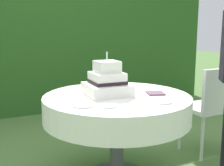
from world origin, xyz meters
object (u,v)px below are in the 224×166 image
Objects in this scene: cake_table at (117,109)px; napkin_stack at (155,93)px; serving_plate_left at (163,102)px; wedding_cake at (107,82)px; serving_plate_near at (109,106)px; serving_plate_far at (108,86)px; serving_plate_right at (83,105)px; garden_chair at (210,103)px.

cake_table is 8.74× the size of napkin_stack.
cake_table is 0.34m from napkin_stack.
wedding_cake is at bearing 121.77° from serving_plate_left.
serving_plate_near is 0.55m from napkin_stack.
serving_plate_left is at bearing -60.53° from cake_table.
serving_plate_far and serving_plate_right have the same top height.
serving_plate_right is (-0.56, 0.16, 0.00)m from serving_plate_left.
wedding_cake is 0.38m from serving_plate_near.
wedding_cake reaches higher than serving_plate_left.
cake_table is 8.99× the size of serving_plate_left.
wedding_cake is 2.68× the size of serving_plate_left.
wedding_cake is 2.39× the size of serving_plate_right.
serving_plate_left is at bearing -58.23° from wedding_cake.
serving_plate_near is at bearing -113.32° from wedding_cake.
cake_table is 0.36m from serving_plate_near.
serving_plate_left is 0.96m from garden_chair.
cake_table is at bearing 27.81° from serving_plate_right.
napkin_stack reaches higher than serving_plate_right.
wedding_cake is at bearing 39.70° from serving_plate_right.
wedding_cake is (-0.06, 0.06, 0.21)m from cake_table.
serving_plate_left is (0.40, -0.08, 0.00)m from serving_plate_near.
napkin_stack is at bearing -62.98° from serving_plate_far.
serving_plate_left is 0.89× the size of serving_plate_right.
serving_plate_right is 0.17× the size of garden_chair.
cake_table is at bearing 119.47° from serving_plate_left.
wedding_cake is 0.41m from napkin_stack.
serving_plate_right is (-0.30, -0.25, -0.10)m from wedding_cake.
wedding_cake is 0.34m from serving_plate_far.
napkin_stack is at bearing 8.69° from serving_plate_right.
serving_plate_far is 0.93× the size of serving_plate_right.
wedding_cake is 2.61× the size of napkin_stack.
garden_chair is at bearing 2.58° from cake_table.
serving_plate_near is at bearing -126.22° from cake_table.
serving_plate_far and serving_plate_left have the same top height.
serving_plate_right is (-0.44, -0.54, 0.00)m from serving_plate_far.
garden_chair is at bearing -17.65° from serving_plate_far.
serving_plate_near is at bearing -165.39° from garden_chair.
serving_plate_far is at bearing 76.78° from cake_table.
serving_plate_left and serving_plate_right have the same top height.
wedding_cake reaches higher than cake_table.
serving_plate_near is at bearing -114.43° from serving_plate_far.
serving_plate_near is 0.91× the size of serving_plate_left.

